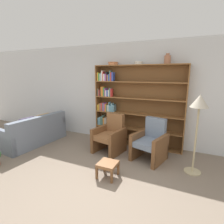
% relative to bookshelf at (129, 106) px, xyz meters
% --- Properties ---
extents(ground_plane, '(24.00, 24.00, 0.00)m').
position_rel_bookshelf_xyz_m(ground_plane, '(0.11, -2.29, -1.07)').
color(ground_plane, '#7A6B5B').
extents(wall_back, '(12.00, 0.06, 2.75)m').
position_rel_bookshelf_xyz_m(wall_back, '(0.11, 0.17, 0.31)').
color(wall_back, silver).
rests_on(wall_back, ground).
extents(bookshelf, '(2.40, 0.30, 2.16)m').
position_rel_bookshelf_xyz_m(bookshelf, '(0.00, 0.00, 0.00)').
color(bookshelf, brown).
rests_on(bookshelf, ground).
extents(bowl_slate, '(0.28, 0.28, 0.08)m').
position_rel_bookshelf_xyz_m(bowl_slate, '(-0.48, -0.02, 1.14)').
color(bowl_slate, '#C67547').
rests_on(bowl_slate, bookshelf).
extents(bowl_cream, '(0.21, 0.21, 0.07)m').
position_rel_bookshelf_xyz_m(bowl_cream, '(0.22, -0.02, 1.14)').
color(bowl_cream, silver).
rests_on(bowl_cream, bookshelf).
extents(vase_tall, '(0.15, 0.15, 0.24)m').
position_rel_bookshelf_xyz_m(vase_tall, '(0.92, -0.02, 1.20)').
color(vase_tall, '#A36647').
rests_on(vase_tall, bookshelf).
extents(couch, '(1.02, 1.81, 0.82)m').
position_rel_bookshelf_xyz_m(couch, '(-2.45, -1.11, -0.77)').
color(couch, slate).
rests_on(couch, ground).
extents(armchair_leather, '(0.76, 0.79, 0.94)m').
position_rel_bookshelf_xyz_m(armchair_leather, '(-0.25, -0.70, -0.66)').
color(armchair_leather, brown).
rests_on(armchair_leather, ground).
extents(armchair_cushioned, '(0.80, 0.83, 0.94)m').
position_rel_bookshelf_xyz_m(armchair_cushioned, '(0.75, -0.70, -0.66)').
color(armchair_cushioned, brown).
rests_on(armchair_cushioned, ground).
extents(floor_lamp, '(0.33, 0.33, 1.56)m').
position_rel_bookshelf_xyz_m(floor_lamp, '(1.66, -0.89, 0.24)').
color(floor_lamp, tan).
rests_on(floor_lamp, ground).
extents(footstool, '(0.35, 0.35, 0.29)m').
position_rel_bookshelf_xyz_m(footstool, '(0.18, -1.75, -0.83)').
color(footstool, brown).
rests_on(footstool, ground).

